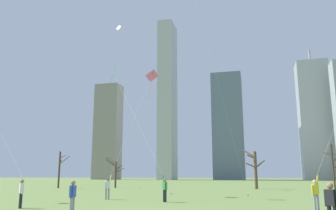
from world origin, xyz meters
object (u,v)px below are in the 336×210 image
at_px(bystander_far_off_by_trees, 332,204).
at_px(kite_flyer_far_back_pink, 116,165).
at_px(distant_kite_drifting_right_yellow, 120,39).
at_px(bystander_strolling_midfield, 73,196).
at_px(bare_tree_far_right_edge, 255,168).
at_px(kite_flyer_midfield_right_purple, 12,171).
at_px(bare_tree_center, 115,172).
at_px(distant_kite_drifting_left_orange, 170,14).
at_px(bare_tree_right_of_center, 60,168).
at_px(kite_flyer_foreground_right_green, 150,157).
at_px(kite_flyer_midfield_left_red, 335,135).
at_px(bare_tree_left_of_center, 333,166).

bearing_deg(bystander_far_off_by_trees, kite_flyer_far_back_pink, 135.66).
bearing_deg(distant_kite_drifting_right_yellow, bystander_strolling_midfield, -70.98).
bearing_deg(bare_tree_far_right_edge, kite_flyer_midfield_right_purple, -114.44).
relative_size(kite_flyer_midfield_right_purple, bare_tree_center, 2.27).
bearing_deg(bare_tree_center, distant_kite_drifting_right_yellow, -64.85).
relative_size(kite_flyer_far_back_pink, distant_kite_drifting_left_orange, 0.52).
relative_size(kite_flyer_far_back_pink, bare_tree_right_of_center, 2.15).
height_order(kite_flyer_foreground_right_green, bare_tree_far_right_edge, kite_flyer_foreground_right_green).
xyz_separation_m(bare_tree_far_right_edge, bare_tree_center, (-20.29, -0.63, -0.54)).
xyz_separation_m(kite_flyer_midfield_right_purple, distant_kite_drifting_right_yellow, (-4.74, 27.66, 19.95)).
distance_m(distant_kite_drifting_left_orange, bare_tree_right_of_center, 28.74).
height_order(kite_flyer_midfield_left_red, kite_flyer_foreground_right_green, kite_flyer_midfield_left_red).
distance_m(kite_flyer_midfield_left_red, bystander_strolling_midfield, 14.60).
distance_m(kite_flyer_midfield_left_red, distant_kite_drifting_left_orange, 21.55).
bearing_deg(bare_tree_center, bare_tree_left_of_center, -1.26).
bearing_deg(bare_tree_far_right_edge, bystander_strolling_midfield, -103.69).
bearing_deg(bare_tree_center, bystander_far_off_by_trees, -57.27).
bearing_deg(bare_tree_center, kite_flyer_far_back_pink, -67.07).
bearing_deg(distant_kite_drifting_left_orange, bare_tree_right_of_center, 145.60).
distance_m(kite_flyer_midfield_right_purple, bare_tree_center, 31.18).
relative_size(bystander_far_off_by_trees, bare_tree_right_of_center, 0.31).
distance_m(bystander_strolling_midfield, bare_tree_left_of_center, 37.62).
distance_m(bystander_far_off_by_trees, bare_tree_far_right_edge, 36.47).
bearing_deg(bare_tree_right_of_center, bare_tree_left_of_center, 3.88).
relative_size(distant_kite_drifting_left_orange, distant_kite_drifting_right_yellow, 0.89).
bearing_deg(kite_flyer_foreground_right_green, bare_tree_center, 118.53).
xyz_separation_m(kite_flyer_foreground_right_green, bare_tree_center, (-12.59, 23.17, -0.95)).
distance_m(kite_flyer_midfield_left_red, distant_kite_drifting_right_yellow, 38.64).
height_order(distant_kite_drifting_right_yellow, bare_tree_far_right_edge, distant_kite_drifting_right_yellow).
xyz_separation_m(kite_flyer_midfield_right_purple, bystander_far_off_by_trees, (16.83, -5.11, -1.21)).
bearing_deg(kite_flyer_foreground_right_green, bystander_far_off_by_trees, -50.45).
xyz_separation_m(kite_flyer_far_back_pink, bare_tree_center, (-9.57, 22.62, -0.36)).
bearing_deg(bystander_strolling_midfield, bare_tree_left_of_center, 61.30).
bearing_deg(distant_kite_drifting_right_yellow, bare_tree_far_right_edge, 10.60).
height_order(kite_flyer_midfield_left_red, bare_tree_left_of_center, kite_flyer_midfield_left_red).
relative_size(kite_flyer_midfield_right_purple, distant_kite_drifting_right_yellow, 0.42).
bearing_deg(bare_tree_right_of_center, bare_tree_center, 23.40).
bearing_deg(kite_flyer_midfield_left_red, bare_tree_left_of_center, 79.39).
bearing_deg(bare_tree_left_of_center, bare_tree_center, 178.74).
relative_size(kite_flyer_far_back_pink, bystander_strolling_midfield, 6.98).
distance_m(bystander_strolling_midfield, bare_tree_center, 35.69).
bearing_deg(kite_flyer_far_back_pink, bystander_strolling_midfield, -77.78).
xyz_separation_m(kite_flyer_far_back_pink, bare_tree_far_right_edge, (10.72, 23.25, 0.19)).
height_order(bare_tree_right_of_center, bare_tree_far_right_edge, bare_tree_far_right_edge).
bearing_deg(bare_tree_right_of_center, kite_flyer_midfield_right_purple, -63.77).
distance_m(kite_flyer_foreground_right_green, bare_tree_right_of_center, 28.25).
distance_m(kite_flyer_midfield_left_red, bare_tree_left_of_center, 27.54).
bearing_deg(bare_tree_far_right_edge, bare_tree_center, -178.23).
relative_size(distant_kite_drifting_left_orange, bare_tree_far_right_edge, 4.04).
bearing_deg(kite_flyer_midfield_left_red, bystander_strolling_midfield, -155.56).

